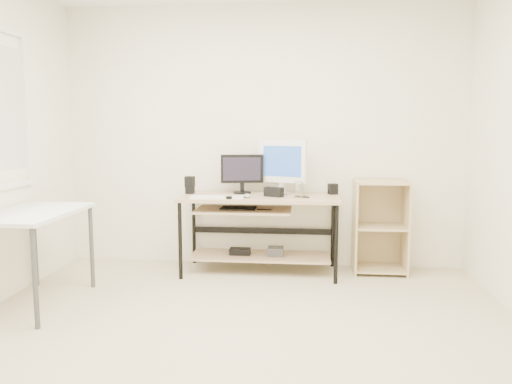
{
  "coord_description": "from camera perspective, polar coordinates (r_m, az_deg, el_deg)",
  "views": [
    {
      "loc": [
        0.43,
        -3.03,
        1.4
      ],
      "look_at": [
        -0.0,
        1.3,
        0.83
      ],
      "focal_mm": 35.0,
      "sensor_mm": 36.0,
      "label": 1
    }
  ],
  "objects": [
    {
      "name": "black_monitor",
      "position": [
        4.9,
        -1.6,
        2.39
      ],
      "size": [
        0.42,
        0.17,
        0.38
      ],
      "rotation": [
        0.0,
        0.0,
        0.18
      ],
      "color": "black",
      "rests_on": "desk"
    },
    {
      "name": "volume_puck",
      "position": [
        4.55,
        -3.1,
        -0.63
      ],
      "size": [
        0.07,
        0.07,
        0.02
      ],
      "primitive_type": "cylinder",
      "rotation": [
        0.0,
        0.0,
        -0.28
      ],
      "color": "black",
      "rests_on": "desk"
    },
    {
      "name": "mouse",
      "position": [
        4.62,
        -1.01,
        -0.42
      ],
      "size": [
        0.09,
        0.12,
        0.04
      ],
      "primitive_type": "ellipsoid",
      "rotation": [
        0.0,
        0.0,
        0.25
      ],
      "color": "#B2B2B7",
      "rests_on": "desk"
    },
    {
      "name": "shelf_unit",
      "position": [
        4.99,
        13.92,
        -3.74
      ],
      "size": [
        0.5,
        0.4,
        0.9
      ],
      "color": "tan",
      "rests_on": "ground"
    },
    {
      "name": "smartphone",
      "position": [
        4.69,
        5.48,
        -0.51
      ],
      "size": [
        0.1,
        0.14,
        0.01
      ],
      "primitive_type": "cube",
      "rotation": [
        0.0,
        0.0,
        0.31
      ],
      "color": "black",
      "rests_on": "desk"
    },
    {
      "name": "center_speaker",
      "position": [
        4.69,
        2.05,
        0.01
      ],
      "size": [
        0.19,
        0.14,
        0.09
      ],
      "primitive_type": "cube",
      "rotation": [
        0.0,
        0.0,
        -0.42
      ],
      "color": "black",
      "rests_on": "desk"
    },
    {
      "name": "keyboard",
      "position": [
        4.61,
        -4.49,
        -0.58
      ],
      "size": [
        0.5,
        0.19,
        0.02
      ],
      "primitive_type": "cube",
      "rotation": [
        0.0,
        0.0,
        0.11
      ],
      "color": "white",
      "rests_on": "desk"
    },
    {
      "name": "audio_controller",
      "position": [
        4.94,
        -7.57,
        0.72
      ],
      "size": [
        0.08,
        0.05,
        0.16
      ],
      "primitive_type": "cube",
      "rotation": [
        0.0,
        0.0,
        -0.04
      ],
      "color": "black",
      "rests_on": "desk"
    },
    {
      "name": "side_table",
      "position": [
        4.26,
        -24.16,
        -3.08
      ],
      "size": [
        0.6,
        1.0,
        0.75
      ],
      "color": "white",
      "rests_on": "ground"
    },
    {
      "name": "drinking_glass",
      "position": [
        4.64,
        4.96,
        0.34
      ],
      "size": [
        0.09,
        0.09,
        0.15
      ],
      "primitive_type": "cylinder",
      "rotation": [
        0.0,
        0.0,
        -0.21
      ],
      "color": "white",
      "rests_on": "coaster"
    },
    {
      "name": "speaker_left",
      "position": [
        4.93,
        -7.57,
        0.84
      ],
      "size": [
        0.09,
        0.09,
        0.17
      ],
      "rotation": [
        0.0,
        0.0,
        -0.07
      ],
      "color": "black",
      "rests_on": "desk"
    },
    {
      "name": "room",
      "position": [
        3.12,
        -4.81,
        5.92
      ],
      "size": [
        4.01,
        4.01,
        2.62
      ],
      "color": "beige",
      "rests_on": "ground"
    },
    {
      "name": "desk",
      "position": [
        4.78,
        0.14,
        -2.94
      ],
      "size": [
        1.5,
        0.65,
        0.75
      ],
      "color": "tan",
      "rests_on": "ground"
    },
    {
      "name": "white_imac",
      "position": [
        4.86,
        3.0,
        3.37
      ],
      "size": [
        0.48,
        0.22,
        0.53
      ],
      "rotation": [
        0.0,
        0.0,
        -0.35
      ],
      "color": "silver",
      "rests_on": "desk"
    },
    {
      "name": "speaker_right",
      "position": [
        4.91,
        8.77,
        0.35
      ],
      "size": [
        0.1,
        0.1,
        0.1
      ],
      "primitive_type": "cube",
      "rotation": [
        0.0,
        0.0,
        0.25
      ],
      "color": "black",
      "rests_on": "desk"
    },
    {
      "name": "coaster",
      "position": [
        4.65,
        4.95,
        -0.59
      ],
      "size": [
        0.11,
        0.11,
        0.01
      ],
      "primitive_type": "cylinder",
      "rotation": [
        0.0,
        0.0,
        -0.21
      ],
      "color": "olive",
      "rests_on": "desk"
    }
  ]
}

